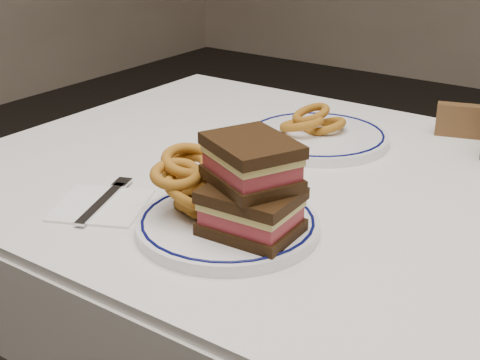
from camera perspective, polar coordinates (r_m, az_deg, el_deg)
The scene contains 8 objects.
dining_table at distance 1.11m, azimuth 8.22°, elevation -5.59°, with size 1.27×0.87×0.75m.
main_plate at distance 0.91m, azimuth -1.04°, elevation -3.77°, with size 0.25×0.25×0.02m.
reuben_sandwich at distance 0.86m, azimuth 0.98°, elevation -0.57°, with size 0.15×0.14×0.12m.
onion_rings_main at distance 0.92m, azimuth -3.84°, elevation -0.38°, with size 0.12×0.12×0.10m.
ketchup_ramekin at distance 0.96m, azimuth 1.37°, elevation -0.42°, with size 0.06×0.06×0.04m.
far_plate at distance 1.24m, azimuth 6.56°, elevation 3.69°, with size 0.26×0.26×0.02m.
onion_rings_far at distance 1.25m, azimuth 6.20°, elevation 4.96°, with size 0.11×0.12×0.06m.
napkin_fork at distance 1.01m, azimuth -11.68°, elevation -2.03°, with size 0.17×0.18×0.01m.
Camera 1 is at (0.42, -0.87, 1.17)m, focal length 50.00 mm.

